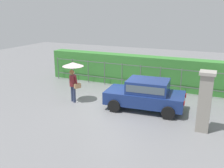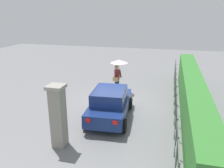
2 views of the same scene
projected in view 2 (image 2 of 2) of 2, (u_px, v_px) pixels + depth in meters
ground_plane at (113, 104)px, 12.54m from camera, size 40.00×40.00×0.00m
car at (110, 103)px, 10.68m from camera, size 3.84×2.09×1.48m
pedestrian at (118, 68)px, 13.99m from camera, size 1.08×1.08×2.08m
gate_pillar at (58, 116)px, 8.34m from camera, size 0.60×0.60×2.42m
fence_section at (176, 99)px, 11.08m from camera, size 12.02×0.05×1.50m
hedge_row at (192, 98)px, 10.87m from camera, size 12.97×0.90×1.90m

